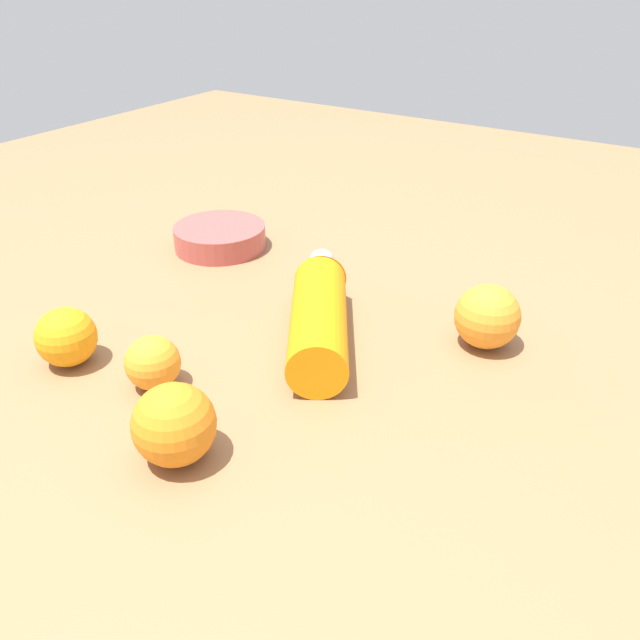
% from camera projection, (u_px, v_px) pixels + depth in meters
% --- Properties ---
extents(ground_plane, '(2.40, 2.40, 0.00)m').
position_uv_depth(ground_plane, '(315.00, 344.00, 0.82)').
color(ground_plane, olive).
extents(water_bottle, '(0.27, 0.20, 0.07)m').
position_uv_depth(water_bottle, '(320.00, 311.00, 0.82)').
color(water_bottle, orange).
rests_on(water_bottle, ground_plane).
extents(orange_0, '(0.08, 0.08, 0.08)m').
position_uv_depth(orange_0, '(175.00, 425.00, 0.62)').
color(orange_0, orange).
rests_on(orange_0, ground_plane).
extents(orange_1, '(0.08, 0.08, 0.08)m').
position_uv_depth(orange_1, '(487.00, 317.00, 0.80)').
color(orange_1, orange).
rests_on(orange_1, ground_plane).
extents(orange_2, '(0.07, 0.07, 0.07)m').
position_uv_depth(orange_2, '(66.00, 337.00, 0.76)').
color(orange_2, orange).
rests_on(orange_2, ground_plane).
extents(orange_3, '(0.06, 0.06, 0.06)m').
position_uv_depth(orange_3, '(153.00, 363.00, 0.72)').
color(orange_3, orange).
rests_on(orange_3, ground_plane).
extents(ceramic_bowl, '(0.15, 0.15, 0.04)m').
position_uv_depth(ceramic_bowl, '(220.00, 237.00, 1.07)').
color(ceramic_bowl, '#B24C47').
rests_on(ceramic_bowl, ground_plane).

